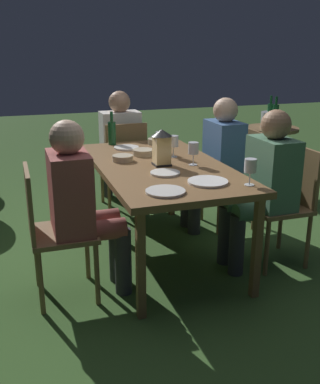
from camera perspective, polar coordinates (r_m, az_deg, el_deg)
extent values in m
plane|color=#385B28|center=(3.59, 0.00, -7.78)|extent=(16.00, 16.00, 0.00)
cube|color=brown|center=(3.34, 0.00, 3.20)|extent=(1.73, 0.90, 0.04)
cube|color=brown|center=(2.94, 12.14, -6.96)|extent=(0.05, 0.05, 0.68)
cube|color=brown|center=(4.28, 1.50, 1.47)|extent=(0.05, 0.05, 0.68)
cube|color=brown|center=(2.66, -2.45, -9.32)|extent=(0.05, 0.05, 0.68)
cube|color=brown|center=(4.10, -8.61, 0.49)|extent=(0.05, 0.05, 0.68)
cube|color=brown|center=(4.51, -4.76, 3.50)|extent=(0.40, 0.42, 0.03)
cube|color=brown|center=(4.28, -4.23, 5.82)|extent=(0.03, 0.40, 0.42)
cylinder|color=brown|center=(4.70, -7.32, 1.14)|extent=(0.03, 0.03, 0.42)
cylinder|color=brown|center=(4.78, -3.08, 1.55)|extent=(0.03, 0.03, 0.42)
cylinder|color=brown|center=(4.38, -6.43, -0.08)|extent=(0.03, 0.03, 0.42)
cylinder|color=brown|center=(4.46, -1.92, 0.37)|extent=(0.03, 0.03, 0.42)
cube|color=white|center=(4.51, -5.03, 6.94)|extent=(0.24, 0.38, 0.50)
sphere|color=tan|center=(4.46, -5.15, 11.28)|extent=(0.21, 0.21, 0.21)
cylinder|color=white|center=(4.68, -6.43, 4.31)|extent=(0.36, 0.13, 0.13)
cylinder|color=white|center=(4.72, -4.29, 4.49)|extent=(0.36, 0.13, 0.13)
cylinder|color=#333338|center=(4.89, -6.73, 2.02)|extent=(0.11, 0.11, 0.45)
cylinder|color=#333338|center=(4.93, -4.68, 2.21)|extent=(0.11, 0.11, 0.45)
cube|color=brown|center=(3.41, 14.52, -1.86)|extent=(0.42, 0.40, 0.03)
cube|color=brown|center=(3.45, 17.43, 2.02)|extent=(0.40, 0.02, 0.42)
cylinder|color=brown|center=(3.27, 13.37, -6.92)|extent=(0.03, 0.03, 0.42)
cylinder|color=brown|center=(3.55, 10.36, -4.66)|extent=(0.03, 0.03, 0.42)
cylinder|color=brown|center=(3.45, 18.22, -6.00)|extent=(0.03, 0.03, 0.42)
cylinder|color=brown|center=(3.72, 14.98, -3.93)|extent=(0.03, 0.03, 0.42)
cube|color=#4C7A5B|center=(3.30, 13.99, 2.35)|extent=(0.38, 0.24, 0.50)
sphere|color=#997051|center=(3.23, 14.46, 8.24)|extent=(0.21, 0.21, 0.21)
cylinder|color=#4C7A5B|center=(3.23, 12.41, -2.31)|extent=(0.13, 0.36, 0.13)
cylinder|color=#4C7A5B|center=(3.38, 10.88, -1.31)|extent=(0.13, 0.36, 0.13)
cylinder|color=#333338|center=(3.25, 9.68, -6.58)|extent=(0.11, 0.11, 0.45)
cylinder|color=#333338|center=(3.39, 8.26, -5.40)|extent=(0.11, 0.11, 0.45)
cube|color=brown|center=(2.92, -12.12, -5.15)|extent=(0.42, 0.40, 0.03)
cube|color=brown|center=(2.83, -16.19, -1.34)|extent=(0.40, 0.03, 0.42)
cylinder|color=brown|center=(3.19, -9.20, -7.32)|extent=(0.03, 0.03, 0.42)
cylinder|color=brown|center=(2.87, -7.97, -10.27)|extent=(0.03, 0.03, 0.42)
cylinder|color=brown|center=(3.16, -15.33, -7.99)|extent=(0.03, 0.03, 0.42)
cylinder|color=brown|center=(2.84, -14.84, -11.06)|extent=(0.03, 0.03, 0.42)
cube|color=#9E4C47|center=(2.83, -11.27, -0.08)|extent=(0.38, 0.24, 0.50)
sphere|color=#D1A889|center=(2.74, -11.71, 6.77)|extent=(0.21, 0.21, 0.21)
cylinder|color=#9E4C47|center=(3.01, -8.58, -3.60)|extent=(0.13, 0.36, 0.13)
cylinder|color=#9E4C47|center=(2.85, -7.94, -4.88)|extent=(0.13, 0.36, 0.13)
cylinder|color=#333338|center=(3.13, -5.48, -7.33)|extent=(0.11, 0.11, 0.45)
cylinder|color=#333338|center=(2.98, -4.68, -8.75)|extent=(0.11, 0.11, 0.45)
cube|color=brown|center=(4.05, 8.66, 1.66)|extent=(0.42, 0.40, 0.03)
cube|color=brown|center=(4.08, 11.17, 4.91)|extent=(0.40, 0.02, 0.42)
cylinder|color=brown|center=(3.90, 7.46, -2.44)|extent=(0.03, 0.03, 0.42)
cylinder|color=brown|center=(4.20, 5.35, -0.82)|extent=(0.03, 0.03, 0.42)
cylinder|color=brown|center=(4.05, 11.80, -1.88)|extent=(0.03, 0.03, 0.42)
cylinder|color=brown|center=(4.35, 9.46, -0.36)|extent=(0.03, 0.03, 0.42)
cube|color=#426699|center=(3.96, 8.06, 5.27)|extent=(0.38, 0.24, 0.50)
sphere|color=#D1A889|center=(3.90, 8.29, 10.21)|extent=(0.21, 0.21, 0.21)
cylinder|color=#426699|center=(3.88, 6.64, 1.45)|extent=(0.13, 0.36, 0.13)
cylinder|color=#426699|center=(4.04, 5.57, 2.14)|extent=(0.13, 0.36, 0.13)
cylinder|color=#333338|center=(3.89, 4.38, -2.12)|extent=(0.11, 0.11, 0.45)
cylinder|color=#333338|center=(4.05, 3.40, -1.29)|extent=(0.11, 0.11, 0.45)
cube|color=black|center=(3.30, 0.14, 3.54)|extent=(0.12, 0.12, 0.01)
cube|color=#F9D17A|center=(3.27, 0.14, 5.36)|extent=(0.11, 0.11, 0.20)
cone|color=black|center=(3.25, 0.14, 7.51)|extent=(0.15, 0.15, 0.05)
cylinder|color=#195128|center=(4.01, -6.09, 7.39)|extent=(0.07, 0.07, 0.20)
cylinder|color=#195128|center=(3.98, -6.16, 9.44)|extent=(0.03, 0.03, 0.09)
cylinder|color=silver|center=(3.55, 1.70, 4.48)|extent=(0.06, 0.06, 0.00)
cylinder|color=silver|center=(3.54, 1.70, 5.14)|extent=(0.01, 0.01, 0.08)
cylinder|color=silver|center=(3.52, 1.72, 6.45)|extent=(0.08, 0.08, 0.08)
cylinder|color=maroon|center=(3.53, 1.71, 6.07)|extent=(0.07, 0.07, 0.03)
cylinder|color=silver|center=(3.71, 0.05, 5.08)|extent=(0.06, 0.06, 0.00)
cylinder|color=silver|center=(3.70, 0.05, 5.72)|extent=(0.01, 0.01, 0.08)
cylinder|color=silver|center=(3.68, 0.05, 6.97)|extent=(0.08, 0.08, 0.08)
cylinder|color=maroon|center=(3.69, 0.05, 6.61)|extent=(0.07, 0.07, 0.03)
cylinder|color=silver|center=(2.88, 11.22, 0.91)|extent=(0.06, 0.06, 0.00)
cylinder|color=silver|center=(2.87, 11.27, 1.71)|extent=(0.01, 0.01, 0.08)
cylinder|color=silver|center=(2.85, 11.37, 3.30)|extent=(0.08, 0.08, 0.08)
cylinder|color=maroon|center=(2.85, 11.34, 2.84)|extent=(0.07, 0.07, 0.03)
cylinder|color=silver|center=(3.31, 4.20, 3.46)|extent=(0.06, 0.06, 0.00)
cylinder|color=silver|center=(3.30, 4.21, 4.17)|extent=(0.01, 0.01, 0.08)
cylinder|color=silver|center=(3.29, 4.24, 5.56)|extent=(0.08, 0.08, 0.08)
cylinder|color=maroon|center=(3.29, 4.24, 5.16)|extent=(0.07, 0.07, 0.03)
cylinder|color=white|center=(3.07, 0.65, 2.42)|extent=(0.20, 0.20, 0.01)
cylinder|color=white|center=(3.86, -4.27, 5.62)|extent=(0.21, 0.21, 0.01)
cylinder|color=white|center=(2.89, 6.07, 1.32)|extent=(0.26, 0.26, 0.01)
cylinder|color=silver|center=(2.68, 0.69, 0.09)|extent=(0.24, 0.24, 0.01)
cylinder|color=#BCAD8E|center=(3.61, -2.11, 5.05)|extent=(0.17, 0.17, 0.05)
cylinder|color=#424C1E|center=(3.61, -2.12, 5.20)|extent=(0.14, 0.14, 0.01)
cylinder|color=#BCAD8E|center=(3.43, -4.74, 4.29)|extent=(0.16, 0.16, 0.04)
cylinder|color=tan|center=(3.43, -4.74, 4.43)|extent=(0.13, 0.13, 0.01)
cylinder|color=#BCAD8E|center=(4.01, -0.49, 6.43)|extent=(0.15, 0.15, 0.05)
cylinder|color=#477533|center=(4.01, -0.49, 6.57)|extent=(0.13, 0.13, 0.02)
cylinder|color=brown|center=(5.22, 13.98, 7.76)|extent=(0.59, 0.59, 0.03)
cylinder|color=brown|center=(5.29, 13.70, 4.05)|extent=(0.07, 0.07, 0.66)
cylinder|color=brown|center=(5.38, 13.45, 0.76)|extent=(0.44, 0.44, 0.02)
cylinder|color=#B2B7BF|center=(5.21, 14.07, 8.87)|extent=(0.26, 0.26, 0.17)
cylinder|color=white|center=(5.20, 14.10, 9.33)|extent=(0.23, 0.23, 0.04)
cylinder|color=#144723|center=(5.16, 14.41, 9.75)|extent=(0.07, 0.07, 0.16)
cylinder|color=#144723|center=(5.14, 14.52, 11.13)|extent=(0.03, 0.03, 0.09)
cylinder|color=#195128|center=(5.23, 13.78, 9.90)|extent=(0.07, 0.07, 0.16)
cylinder|color=#195128|center=(5.21, 13.89, 11.26)|extent=(0.03, 0.03, 0.09)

